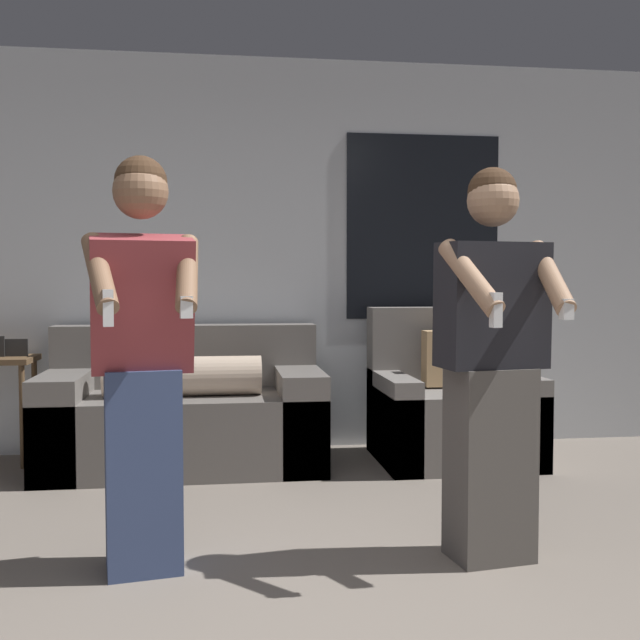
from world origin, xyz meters
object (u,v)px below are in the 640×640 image
(couch, at_px, (185,415))
(person_right, at_px, (492,364))
(person_left, at_px, (142,362))
(armchair, at_px, (451,409))

(couch, distance_m, person_right, 2.29)
(person_left, bearing_deg, armchair, 43.02)
(armchair, bearing_deg, person_left, -136.98)
(couch, height_order, armchair, armchair)
(couch, xyz_separation_m, person_left, (-0.08, -1.74, 0.52))
(couch, height_order, person_right, person_right)
(couch, distance_m, person_left, 1.82)
(couch, relative_size, armchair, 1.74)
(couch, relative_size, person_left, 1.04)
(person_left, bearing_deg, couch, 87.26)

